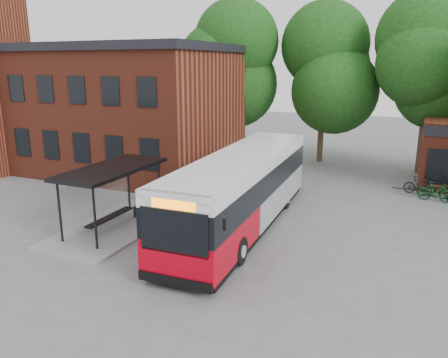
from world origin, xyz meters
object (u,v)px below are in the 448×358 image
at_px(bus_shelter, 114,198).
at_px(bicycle_4, 433,190).
at_px(bicycle_1, 420,186).
at_px(bicycle_3, 436,192).
at_px(city_bus, 242,191).

distance_m(bus_shelter, bicycle_4, 17.33).
height_order(bicycle_1, bicycle_3, bicycle_3).
xyz_separation_m(bus_shelter, bicycle_4, (13.31, 11.05, -1.00)).
xyz_separation_m(city_bus, bicycle_1, (7.44, 8.82, -1.17)).
distance_m(city_bus, bicycle_3, 11.35).
bearing_deg(bus_shelter, bicycle_4, 39.69).
relative_size(bicycle_1, bicycle_4, 1.02).
bearing_deg(bicycle_4, bus_shelter, 134.76).
xyz_separation_m(bus_shelter, bicycle_3, (13.41, 10.31, -0.91)).
relative_size(city_bus, bicycle_4, 7.79).
relative_size(bus_shelter, bicycle_4, 4.11).
bearing_deg(bus_shelter, city_bus, 26.75).
bearing_deg(city_bus, bicycle_3, 40.91).
bearing_deg(bicycle_1, bicycle_4, -109.94).
distance_m(bus_shelter, bicycle_1, 17.04).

